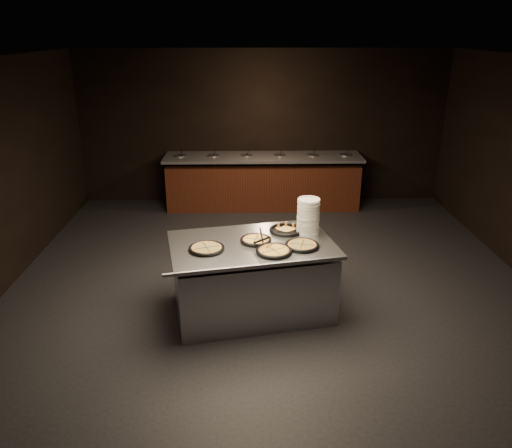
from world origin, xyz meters
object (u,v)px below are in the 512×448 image
(serving_counter, at_px, (252,279))
(pan_cheese_whole, at_px, (256,240))
(pan_veggie_whole, at_px, (207,248))
(plate_stack, at_px, (308,216))

(serving_counter, xyz_separation_m, pan_cheese_whole, (0.05, 0.05, 0.49))
(pan_veggie_whole, height_order, pan_cheese_whole, same)
(serving_counter, height_order, plate_stack, plate_stack)
(plate_stack, height_order, pan_veggie_whole, plate_stack)
(plate_stack, distance_m, pan_cheese_whole, 0.71)
(plate_stack, xyz_separation_m, pan_veggie_whole, (-1.20, -0.48, -0.20))
(plate_stack, xyz_separation_m, pan_cheese_whole, (-0.64, -0.25, -0.20))
(pan_veggie_whole, xyz_separation_m, pan_cheese_whole, (0.56, 0.23, -0.00))
(serving_counter, xyz_separation_m, plate_stack, (0.68, 0.30, 0.69))
(pan_cheese_whole, bearing_deg, serving_counter, -136.04)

